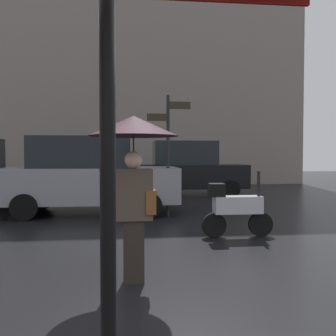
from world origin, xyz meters
TOP-DOWN VIEW (x-y plane):
  - pedestrian_with_umbrella at (-0.41, 1.43)m, footprint 1.08×1.08m
  - parked_scooter at (1.50, 3.65)m, footprint 1.36×0.32m
  - parked_car_left at (1.71, 10.45)m, footprint 4.16×1.84m
  - parked_car_distant at (-1.53, 6.70)m, footprint 4.51×1.96m
  - street_signpost at (0.49, 5.99)m, footprint 1.08×0.08m
  - building_block at (0.00, 16.67)m, footprint 17.58×2.19m

SIDE VIEW (x-z plane):
  - parked_scooter at x=1.50m, z-range -0.06..1.17m
  - parked_car_distant at x=-1.53m, z-range 0.00..2.01m
  - parked_car_left at x=1.71m, z-range -0.01..2.05m
  - pedestrian_with_umbrella at x=-0.41m, z-range 0.62..2.62m
  - street_signpost at x=0.49m, z-range 0.32..3.34m
  - building_block at x=0.00m, z-range 0.00..16.41m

